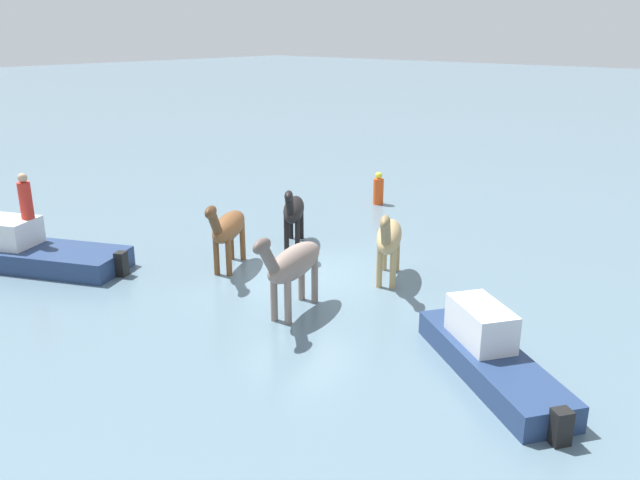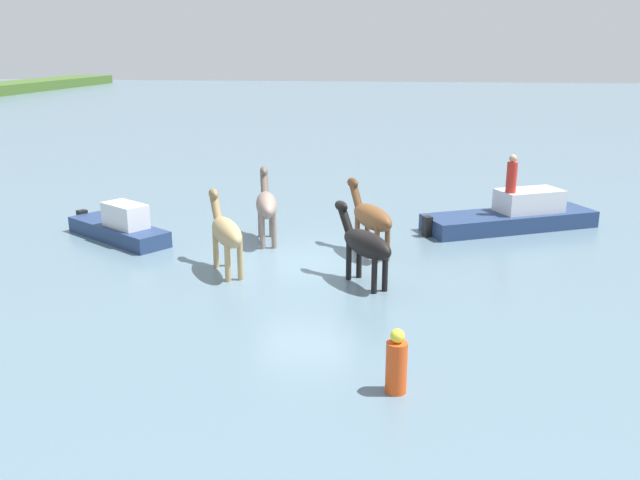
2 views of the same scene
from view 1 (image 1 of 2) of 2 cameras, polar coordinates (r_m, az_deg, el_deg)
ground_plane at (r=16.30m, az=-1.64°, el=-2.98°), size 191.72×191.72×0.00m
horse_chestnut_trailing at (r=15.62m, az=6.09°, el=0.19°), size 2.38×1.61×1.97m
horse_lead at (r=16.49m, az=-8.13°, el=1.06°), size 2.36×1.63×1.96m
horse_mid_herd at (r=18.10m, az=-2.35°, el=2.61°), size 2.13×1.75×1.86m
horse_gray_outer at (r=13.73m, az=-2.43°, el=-2.11°), size 2.64×1.11×2.05m
boat_skiff_near at (r=18.55m, az=-25.00°, el=-1.01°), size 3.82×5.71×1.37m
boat_dinghy_port at (r=12.04m, az=14.69°, el=-10.07°), size 3.06×3.81×1.32m
person_spotter_bow at (r=18.12m, az=-24.52°, el=3.40°), size 0.32×0.32×1.19m
buoy_channel_marker at (r=22.70m, az=5.16°, el=4.43°), size 0.36×0.36×1.14m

